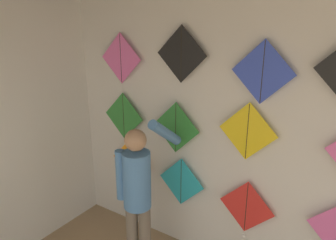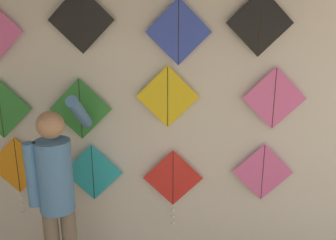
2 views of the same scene
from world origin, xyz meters
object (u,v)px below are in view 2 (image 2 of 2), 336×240
object	(u,v)px
kite_6	(168,97)
kite_10	(178,32)
kite_4	(0,109)
kite_0	(18,169)
kite_9	(81,20)
kite_1	(93,173)
kite_3	(263,172)
kite_11	(260,23)
shopkeeper	(57,188)
kite_7	(274,98)
kite_2	(173,182)
kite_5	(81,109)

from	to	relation	value
kite_6	kite_10	bearing A→B (deg)	0.00
kite_4	kite_0	bearing A→B (deg)	-0.66
kite_9	kite_10	xyz separation A→B (m)	(0.80, 0.00, -0.09)
kite_1	kite_4	bearing A→B (deg)	180.00
kite_3	kite_4	world-z (taller)	kite_4
kite_0	kite_10	distance (m)	1.94
kite_1	kite_9	distance (m)	1.37
kite_11	shopkeeper	bearing A→B (deg)	-161.15
kite_7	kite_11	bearing A→B (deg)	180.00
kite_2	kite_10	xyz separation A→B (m)	(0.04, 0.00, 1.36)
kite_3	kite_9	world-z (taller)	kite_9
kite_5	kite_10	distance (m)	1.08
kite_7	kite_9	size ratio (longest dim) A/B	1.00
kite_4	kite_10	bearing A→B (deg)	0.00
shopkeeper	kite_4	distance (m)	0.97
shopkeeper	kite_5	size ratio (longest dim) A/B	3.01
kite_4	kite_10	size ratio (longest dim) A/B	1.00
shopkeeper	kite_7	size ratio (longest dim) A/B	3.01
kite_1	kite_3	world-z (taller)	kite_3
shopkeeper	kite_10	size ratio (longest dim) A/B	3.01
kite_7	kite_10	size ratio (longest dim) A/B	1.00
shopkeeper	kite_9	xyz separation A→B (m)	(0.14, 0.55, 1.25)
kite_2	kite_5	bearing A→B (deg)	179.93
shopkeeper	kite_6	xyz separation A→B (m)	(0.85, 0.55, 0.61)
shopkeeper	kite_6	distance (m)	1.18
shopkeeper	kite_5	bearing A→B (deg)	62.85
shopkeeper	kite_0	xyz separation A→B (m)	(-0.54, 0.55, -0.09)
shopkeeper	kite_2	bearing A→B (deg)	12.86
kite_4	kite_2	bearing A→B (deg)	-0.04
kite_2	kite_9	xyz separation A→B (m)	(-0.76, 0.00, 1.46)
kite_6	kite_10	world-z (taller)	kite_10
kite_5	kite_1	bearing A→B (deg)	0.00
kite_5	kite_7	world-z (taller)	kite_7
kite_2	kite_4	xyz separation A→B (m)	(-1.53, 0.00, 0.70)
kite_2	kite_3	world-z (taller)	kite_3
kite_4	kite_5	distance (m)	0.71
shopkeeper	kite_0	size ratio (longest dim) A/B	2.18
shopkeeper	kite_4	bearing A→B (deg)	120.51
kite_5	kite_6	distance (m)	0.78
kite_4	kite_5	size ratio (longest dim) A/B	1.00
kite_0	kite_6	distance (m)	1.56
kite_11	kite_7	bearing A→B (deg)	0.00
kite_2	kite_3	distance (m)	0.83
kite_3	kite_10	xyz separation A→B (m)	(-0.78, 0.00, 1.26)
kite_11	kite_3	bearing A→B (deg)	0.00
shopkeeper	kite_0	bearing A→B (deg)	116.33
kite_4	kite_9	distance (m)	1.08
shopkeeper	kite_2	distance (m)	1.07
kite_0	kite_6	world-z (taller)	kite_6
kite_1	kite_9	world-z (taller)	kite_9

